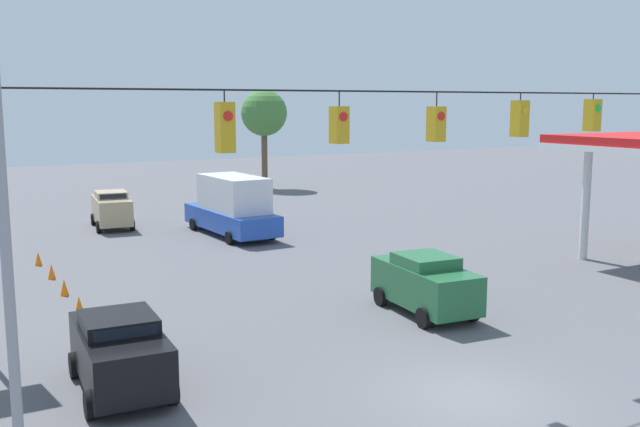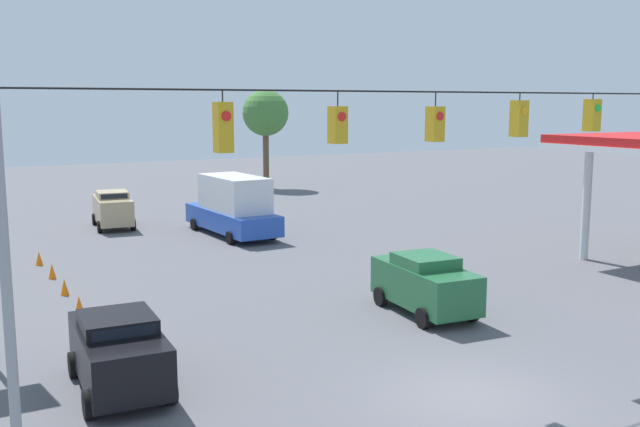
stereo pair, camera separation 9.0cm
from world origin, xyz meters
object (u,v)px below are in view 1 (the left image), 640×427
traffic_cone_second (97,327)px  traffic_cone_farthest (38,259)px  box_truck_blue_oncoming_deep (232,206)px  tree_horizon_left (264,114)px  sedan_green_crossing_near (425,283)px  overhead_signal_span (433,175)px  traffic_cone_fourth (64,287)px  sedan_black_parked_shoulder (120,351)px  sedan_tan_withflow_deep (112,209)px  traffic_cone_third (79,305)px  traffic_cone_fifth (52,271)px  traffic_cone_nearest (114,354)px

traffic_cone_second → traffic_cone_farthest: bearing=-88.9°
box_truck_blue_oncoming_deep → tree_horizon_left: 21.29m
sedan_green_crossing_near → overhead_signal_span: bearing=53.9°
traffic_cone_fourth → sedan_black_parked_shoulder: bearing=88.4°
sedan_tan_withflow_deep → tree_horizon_left: size_ratio=0.54×
traffic_cone_third → sedan_tan_withflow_deep: bearing=-106.3°
box_truck_blue_oncoming_deep → traffic_cone_fifth: (9.59, 5.21, -1.21)m
traffic_cone_fifth → overhead_signal_span: bearing=114.3°
sedan_black_parked_shoulder → traffic_cone_nearest: sedan_black_parked_shoulder is taller
sedan_tan_withflow_deep → traffic_cone_fourth: bearing=70.6°
traffic_cone_nearest → traffic_cone_farthest: (0.10, -13.17, 0.00)m
sedan_green_crossing_near → tree_horizon_left: tree_horizon_left is taller
box_truck_blue_oncoming_deep → traffic_cone_fourth: bearing=39.7°
sedan_green_crossing_near → traffic_cone_second: bearing=-15.3°
tree_horizon_left → overhead_signal_span: bearing=71.3°
overhead_signal_span → traffic_cone_nearest: bearing=-33.4°
traffic_cone_second → traffic_cone_fifth: size_ratio=1.00×
traffic_cone_nearest → tree_horizon_left: (-19.71, -33.89, 5.60)m
sedan_green_crossing_near → traffic_cone_farthest: size_ratio=7.17×
box_truck_blue_oncoming_deep → traffic_cone_nearest: bearing=58.5°
overhead_signal_span → traffic_cone_third: bearing=-55.2°
traffic_cone_nearest → box_truck_blue_oncoming_deep: bearing=-121.5°
traffic_cone_fifth → sedan_green_crossing_near: bearing=133.0°
traffic_cone_farthest → tree_horizon_left: tree_horizon_left is taller
traffic_cone_second → box_truck_blue_oncoming_deep: bearing=-125.9°
traffic_cone_fifth → traffic_cone_farthest: same height
traffic_cone_third → traffic_cone_fifth: size_ratio=1.00×
sedan_black_parked_shoulder → traffic_cone_third: bearing=-92.5°
sedan_black_parked_shoulder → traffic_cone_fourth: size_ratio=6.94×
sedan_black_parked_shoulder → traffic_cone_nearest: size_ratio=6.94×
traffic_cone_fifth → traffic_cone_farthest: bearing=-87.4°
box_truck_blue_oncoming_deep → sedan_tan_withflow_deep: (4.91, -5.27, -0.46)m
traffic_cone_second → tree_horizon_left: size_ratio=0.08×
sedan_green_crossing_near → traffic_cone_farthest: bearing=-53.1°
overhead_signal_span → traffic_cone_fifth: 17.03m
traffic_cone_nearest → tree_horizon_left: 39.60m
traffic_cone_second → sedan_green_crossing_near: bearing=164.7°
tree_horizon_left → traffic_cone_second: bearing=58.0°
traffic_cone_fourth → traffic_cone_fifth: (0.02, -2.74, 0.00)m
overhead_signal_span → sedan_green_crossing_near: size_ratio=4.54×
traffic_cone_fourth → traffic_cone_fifth: size_ratio=1.00×
sedan_tan_withflow_deep → tree_horizon_left: tree_horizon_left is taller
sedan_black_parked_shoulder → sedan_tan_withflow_deep: size_ratio=0.97×
traffic_cone_nearest → tree_horizon_left: tree_horizon_left is taller
sedan_black_parked_shoulder → sedan_green_crossing_near: size_ratio=0.97×
sedan_black_parked_shoulder → traffic_cone_nearest: 1.85m
sedan_tan_withflow_deep → sedan_green_crossing_near: (-5.18, 21.07, -0.04)m
overhead_signal_span → traffic_cone_second: (6.63, -6.99, -4.73)m
sedan_black_parked_shoulder → traffic_cone_farthest: 14.90m
box_truck_blue_oncoming_deep → traffic_cone_farthest: bearing=14.4°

